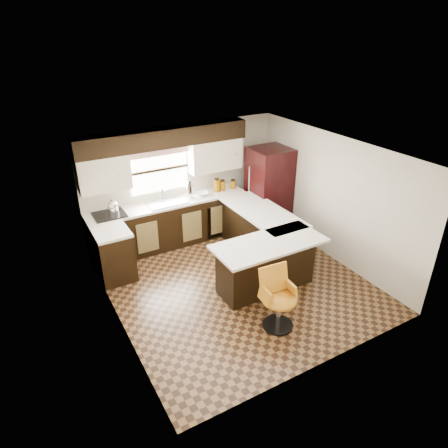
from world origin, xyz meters
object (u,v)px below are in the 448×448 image
peninsula_long (259,234)px  bar_chair (280,300)px  refrigerator (269,190)px  peninsula_return (266,265)px

peninsula_long → bar_chair: (-0.93, -1.91, 0.03)m
peninsula_long → bar_chair: 2.13m
refrigerator → bar_chair: refrigerator is taller
refrigerator → bar_chair: 3.27m
peninsula_return → refrigerator: (1.31, 1.81, 0.48)m
peninsula_long → bar_chair: bearing=-116.0°
peninsula_long → peninsula_return: size_ratio=1.18×
bar_chair → peninsula_long: bearing=68.1°
peninsula_long → bar_chair: size_ratio=2.01×
refrigerator → bar_chair: size_ratio=1.92×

